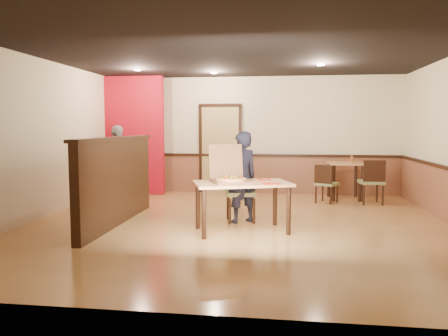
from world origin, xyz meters
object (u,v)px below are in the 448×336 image
at_px(side_table, 345,170).
at_px(pizza_box, 230,178).
at_px(passerby, 117,161).
at_px(diner_chair, 240,189).
at_px(side_chair_left, 326,182).
at_px(side_chair_right, 372,180).
at_px(main_table, 242,189).
at_px(diner, 242,177).
at_px(condiment, 352,159).

relative_size(side_table, pizza_box, 1.04).
bearing_deg(passerby, diner_chair, -114.13).
bearing_deg(pizza_box, passerby, 113.42).
height_order(side_chair_left, side_chair_right, side_chair_right).
relative_size(main_table, side_chair_right, 1.74).
bearing_deg(diner, main_table, 60.56).
bearing_deg(side_table, side_chair_right, -53.59).
bearing_deg(side_table, pizza_box, -122.77).
bearing_deg(side_chair_right, main_table, 42.45).
distance_m(diner, pizza_box, 0.71).
bearing_deg(side_chair_left, pizza_box, 88.35).
distance_m(diner, condiment, 3.35).
height_order(passerby, pizza_box, passerby).
distance_m(side_chair_right, diner, 3.26).
bearing_deg(side_chair_left, side_chair_right, -151.24).
relative_size(main_table, diner, 1.06).
xyz_separation_m(main_table, diner_chair, (-0.10, 0.80, -0.12)).
height_order(main_table, pizza_box, pizza_box).
height_order(side_table, passerby, passerby).
relative_size(passerby, pizza_box, 2.09).
xyz_separation_m(main_table, side_table, (1.99, 3.32, -0.02)).
distance_m(diner_chair, side_chair_left, 2.51).
relative_size(side_chair_right, side_table, 1.14).
relative_size(pizza_box, condiment, 5.13).
height_order(main_table, diner_chair, diner_chair).
distance_m(main_table, side_table, 3.87).
bearing_deg(diner, side_table, -162.56).
distance_m(main_table, condiment, 3.84).
bearing_deg(diner_chair, diner, -86.05).
distance_m(diner_chair, diner, 0.27).
xyz_separation_m(diner_chair, side_table, (2.10, 2.52, 0.10)).
height_order(diner, pizza_box, diner).
distance_m(diner_chair, condiment, 3.28).
distance_m(side_chair_left, pizza_box, 3.27).
relative_size(side_chair_left, condiment, 5.33).
relative_size(main_table, passerby, 0.98).
bearing_deg(main_table, condiment, 37.74).
relative_size(side_chair_left, diner, 0.53).
bearing_deg(diner_chair, side_chair_left, 38.66).
distance_m(side_chair_left, passerby, 4.63).
height_order(diner, condiment, diner).
height_order(diner_chair, side_chair_left, diner_chair).
relative_size(diner_chair, side_table, 1.21).
bearing_deg(passerby, side_chair_right, -81.25).
height_order(side_table, diner, diner).
relative_size(diner_chair, side_chair_right, 1.06).
xyz_separation_m(passerby, pizza_box, (2.92, -2.90, 0.02)).
relative_size(diner_chair, diner, 0.65).
height_order(side_chair_left, diner, diner).
height_order(side_table, pizza_box, pizza_box).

